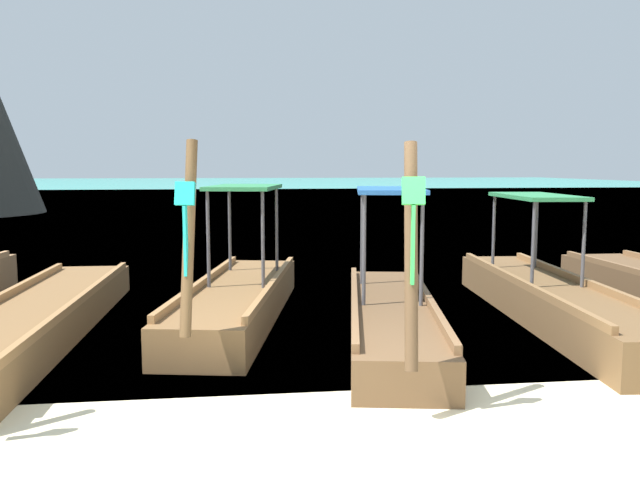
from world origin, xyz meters
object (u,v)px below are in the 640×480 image
(longtail_boat_green_ribbon, at_px, (391,314))
(longtail_boat_orange_ribbon, at_px, (552,299))
(longtail_boat_violet_ribbon, at_px, (38,319))
(longtail_boat_turquoise_ribbon, at_px, (238,297))

(longtail_boat_green_ribbon, xyz_separation_m, longtail_boat_orange_ribbon, (2.51, 0.54, 0.02))
(longtail_boat_violet_ribbon, relative_size, longtail_boat_green_ribbon, 1.25)
(longtail_boat_orange_ribbon, bearing_deg, longtail_boat_violet_ribbon, 179.95)
(longtail_boat_turquoise_ribbon, xyz_separation_m, longtail_boat_green_ribbon, (2.02, -1.24, -0.02))
(longtail_boat_turquoise_ribbon, relative_size, longtail_boat_orange_ribbon, 0.84)
(longtail_boat_turquoise_ribbon, bearing_deg, longtail_boat_violet_ribbon, -165.18)
(longtail_boat_orange_ribbon, bearing_deg, longtail_boat_turquoise_ribbon, 171.23)
(longtail_boat_green_ribbon, bearing_deg, longtail_boat_turquoise_ribbon, 148.53)
(longtail_boat_turquoise_ribbon, distance_m, longtail_boat_orange_ribbon, 4.59)
(longtail_boat_green_ribbon, height_order, longtail_boat_orange_ribbon, longtail_boat_orange_ribbon)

